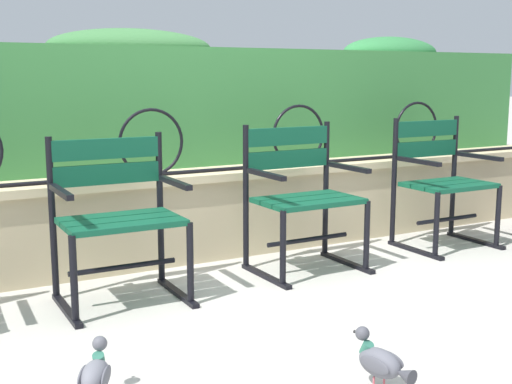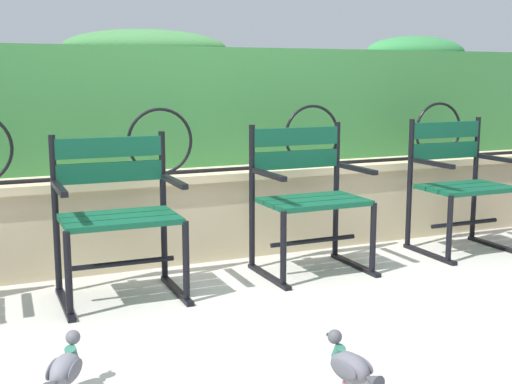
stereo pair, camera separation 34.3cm
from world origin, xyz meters
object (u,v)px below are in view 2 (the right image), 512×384
Objects in this scene: park_chair_centre_right at (308,194)px; park_chair_rightmost at (459,182)px; pigeon_far_side at (351,366)px; park_chair_centre_left at (117,211)px; pigeon_near_chairs at (65,368)px.

park_chair_rightmost is (1.17, 0.02, -0.00)m from park_chair_centre_right.
park_chair_rightmost reaches higher than park_chair_centre_right.
park_chair_rightmost reaches higher than pigeon_far_side.
park_chair_centre_right is 1.17m from park_chair_rightmost.
park_chair_centre_left is 1.24m from pigeon_near_chairs.
park_chair_centre_left is 2.35m from park_chair_rightmost.
pigeon_near_chairs is (-1.62, -1.13, -0.36)m from park_chair_centre_right.
park_chair_centre_right is (1.17, 0.03, 0.00)m from park_chair_centre_left.
park_chair_centre_left is at bearing -178.62° from park_chair_centre_right.
pigeon_far_side is (0.98, -0.41, 0.00)m from pigeon_near_chairs.
pigeon_far_side is at bearing -139.24° from park_chair_rightmost.
pigeon_near_chairs is at bearing -112.14° from park_chair_centre_left.
pigeon_near_chairs is at bearing 157.28° from pigeon_far_side.
park_chair_centre_right is at bearing -178.92° from park_chair_rightmost.
park_chair_centre_right reaches higher than park_chair_centre_left.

